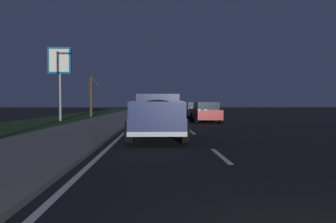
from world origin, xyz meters
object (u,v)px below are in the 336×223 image
at_px(sedan_red, 206,112).
at_px(gas_price_sign, 60,66).
at_px(pickup_truck, 158,115).
at_px(sedan_silver, 194,110).
at_px(bare_tree_far, 91,95).
at_px(sedan_green, 156,112).

relative_size(sedan_red, gas_price_sign, 0.72).
relative_size(pickup_truck, sedan_silver, 1.23).
height_order(pickup_truck, gas_price_sign, gas_price_sign).
xyz_separation_m(pickup_truck, gas_price_sign, (12.59, 8.06, 3.54)).
bearing_deg(bare_tree_far, sedan_silver, -105.22).
height_order(sedan_silver, gas_price_sign, gas_price_sign).
xyz_separation_m(sedan_green, sedan_silver, (7.13, -3.81, 0.00)).
relative_size(sedan_red, sedan_silver, 1.00).
distance_m(sedan_green, sedan_silver, 8.08).
distance_m(pickup_truck, sedan_silver, 17.69).
bearing_deg(bare_tree_far, sedan_red, -132.73).
bearing_deg(sedan_silver, pickup_truck, 167.91).
bearing_deg(sedan_red, pickup_truck, 160.07).
distance_m(sedan_red, gas_price_sign, 12.57).
height_order(sedan_red, gas_price_sign, gas_price_sign).
xyz_separation_m(pickup_truck, bare_tree_far, (20.25, 7.14, 1.37)).
relative_size(pickup_truck, bare_tree_far, 1.09).
bearing_deg(gas_price_sign, sedan_red, -101.36).
relative_size(gas_price_sign, bare_tree_far, 1.22).
bearing_deg(sedan_silver, sedan_green, 151.90).
xyz_separation_m(gas_price_sign, bare_tree_far, (7.66, -0.92, -2.17)).
xyz_separation_m(sedan_green, gas_price_sign, (2.42, 7.96, 3.74)).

